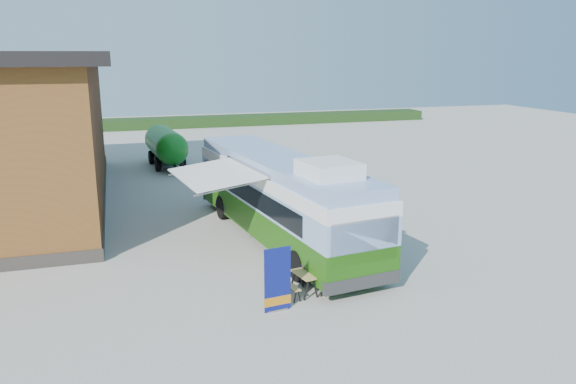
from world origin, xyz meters
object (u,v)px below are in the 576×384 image
object	(u,v)px
person_a	(244,179)
slurry_tanker	(166,145)
picnic_table	(304,279)
person_b	(232,183)
bus	(281,195)
banner	(278,285)

from	to	relation	value
person_a	slurry_tanker	world-z (taller)	slurry_tanker
person_a	picnic_table	bearing A→B (deg)	-113.72
person_a	slurry_tanker	xyz separation A→B (m)	(-3.29, 8.89, 0.65)
person_a	person_b	bearing A→B (deg)	-144.79
bus	person_a	world-z (taller)	bus
bus	person_a	bearing A→B (deg)	80.49
picnic_table	slurry_tanker	bearing A→B (deg)	84.49
banner	person_b	xyz separation A→B (m)	(1.33, 12.99, 0.13)
slurry_tanker	person_a	bearing A→B (deg)	-74.64
person_b	banner	bearing A→B (deg)	6.60
banner	slurry_tanker	xyz separation A→B (m)	(-1.05, 23.13, 0.68)
bus	slurry_tanker	distance (m)	17.12
person_b	picnic_table	bearing A→B (deg)	11.48
person_a	person_b	world-z (taller)	person_b
person_b	bus	bearing A→B (deg)	17.77
slurry_tanker	banner	bearing A→B (deg)	-92.31
banner	slurry_tanker	size ratio (longest dim) A/B	0.28
banner	picnic_table	size ratio (longest dim) A/B	1.44
bus	banner	world-z (taller)	bus
bus	slurry_tanker	world-z (taller)	bus
bus	person_a	size ratio (longest dim) A/B	7.83
slurry_tanker	picnic_table	bearing A→B (deg)	-89.32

